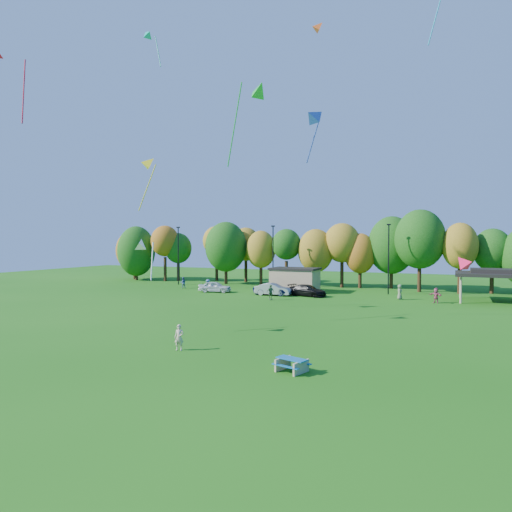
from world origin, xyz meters
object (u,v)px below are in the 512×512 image
at_px(car_c, 274,289).
at_px(car_b, 273,289).
at_px(picnic_table, 292,364).
at_px(car_a, 215,287).
at_px(kite_flyer, 179,337).
at_px(car_d, 307,290).

bearing_deg(car_c, car_b, -159.24).
relative_size(picnic_table, car_a, 0.46).
relative_size(kite_flyer, car_d, 0.33).
bearing_deg(car_d, car_b, 116.17).
bearing_deg(kite_flyer, car_a, 100.85).
height_order(car_a, car_b, car_b).
distance_m(car_a, car_b, 8.47).
height_order(car_a, car_d, car_a).
xyz_separation_m(picnic_table, car_a, (-21.70, 30.87, 0.32)).
relative_size(car_a, car_d, 0.88).
bearing_deg(car_c, picnic_table, -152.39).
distance_m(picnic_table, kite_flyer, 8.27).
distance_m(car_c, car_d, 4.40).
distance_m(car_b, car_d, 4.33).
relative_size(car_b, car_d, 0.95).
bearing_deg(car_a, car_b, -103.52).
relative_size(car_a, car_b, 0.93).
bearing_deg(kite_flyer, car_d, 77.67).
relative_size(car_b, car_c, 0.91).
xyz_separation_m(kite_flyer, car_a, (-13.59, 29.30, -0.09)).
xyz_separation_m(car_b, car_c, (-0.15, 0.51, -0.05)).
height_order(kite_flyer, car_a, kite_flyer).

